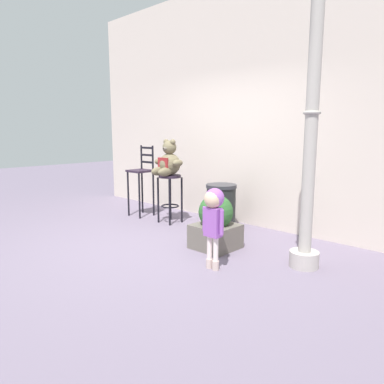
{
  "coord_description": "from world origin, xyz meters",
  "views": [
    {
      "loc": [
        3.56,
        -2.9,
        1.51
      ],
      "look_at": [
        0.22,
        0.63,
        0.68
      ],
      "focal_mm": 33.58,
      "sensor_mm": 36.0,
      "label": 1
    }
  ],
  "objects_px": {
    "teddy_bear": "(168,162)",
    "bar_stool_with_teddy": "(170,189)",
    "trash_bin": "(221,207)",
    "planter_with_shrub": "(216,224)",
    "child_walking": "(214,211)",
    "bar_chair_empty": "(142,176)",
    "lamppost": "(309,163)"
  },
  "relations": [
    {
      "from": "teddy_bear",
      "to": "bar_stool_with_teddy",
      "type": "bearing_deg",
      "value": 90.0
    },
    {
      "from": "trash_bin",
      "to": "planter_with_shrub",
      "type": "distance_m",
      "value": 0.92
    },
    {
      "from": "teddy_bear",
      "to": "child_walking",
      "type": "xyz_separation_m",
      "value": [
        1.84,
        -1.05,
        -0.35
      ]
    },
    {
      "from": "bar_stool_with_teddy",
      "to": "bar_chair_empty",
      "type": "relative_size",
      "value": 0.64
    },
    {
      "from": "lamppost",
      "to": "planter_with_shrub",
      "type": "height_order",
      "value": "lamppost"
    },
    {
      "from": "teddy_bear",
      "to": "lamppost",
      "type": "bearing_deg",
      "value": -6.82
    },
    {
      "from": "bar_stool_with_teddy",
      "to": "child_walking",
      "type": "height_order",
      "value": "child_walking"
    },
    {
      "from": "bar_stool_with_teddy",
      "to": "lamppost",
      "type": "bearing_deg",
      "value": -7.45
    },
    {
      "from": "bar_stool_with_teddy",
      "to": "bar_chair_empty",
      "type": "bearing_deg",
      "value": 179.51
    },
    {
      "from": "lamppost",
      "to": "planter_with_shrub",
      "type": "bearing_deg",
      "value": -171.36
    },
    {
      "from": "bar_stool_with_teddy",
      "to": "lamppost",
      "type": "xyz_separation_m",
      "value": [
        2.54,
        -0.33,
        0.61
      ]
    },
    {
      "from": "trash_bin",
      "to": "planter_with_shrub",
      "type": "bearing_deg",
      "value": -55.49
    },
    {
      "from": "trash_bin",
      "to": "bar_chair_empty",
      "type": "xyz_separation_m",
      "value": [
        -1.62,
        -0.25,
        0.36
      ]
    },
    {
      "from": "lamppost",
      "to": "planter_with_shrub",
      "type": "relative_size",
      "value": 4.17
    },
    {
      "from": "teddy_bear",
      "to": "child_walking",
      "type": "bearing_deg",
      "value": -29.69
    },
    {
      "from": "lamppost",
      "to": "bar_chair_empty",
      "type": "distance_m",
      "value": 3.33
    },
    {
      "from": "bar_stool_with_teddy",
      "to": "trash_bin",
      "type": "xyz_separation_m",
      "value": [
        0.88,
        0.25,
        -0.2
      ]
    },
    {
      "from": "planter_with_shrub",
      "to": "lamppost",
      "type": "bearing_deg",
      "value": 8.64
    },
    {
      "from": "bar_stool_with_teddy",
      "to": "trash_bin",
      "type": "height_order",
      "value": "bar_stool_with_teddy"
    },
    {
      "from": "child_walking",
      "to": "bar_stool_with_teddy",
      "type": "bearing_deg",
      "value": -0.42
    },
    {
      "from": "bar_stool_with_teddy",
      "to": "lamppost",
      "type": "relative_size",
      "value": 0.27
    },
    {
      "from": "trash_bin",
      "to": "bar_chair_empty",
      "type": "relative_size",
      "value": 0.56
    },
    {
      "from": "lamppost",
      "to": "bar_stool_with_teddy",
      "type": "bearing_deg",
      "value": 172.55
    },
    {
      "from": "bar_stool_with_teddy",
      "to": "bar_chair_empty",
      "type": "xyz_separation_m",
      "value": [
        -0.74,
        0.01,
        0.16
      ]
    },
    {
      "from": "child_walking",
      "to": "bar_chair_empty",
      "type": "distance_m",
      "value": 2.79
    },
    {
      "from": "planter_with_shrub",
      "to": "child_walking",
      "type": "bearing_deg",
      "value": -52.44
    },
    {
      "from": "teddy_bear",
      "to": "trash_bin",
      "type": "xyz_separation_m",
      "value": [
        0.88,
        0.28,
        -0.65
      ]
    },
    {
      "from": "teddy_bear",
      "to": "trash_bin",
      "type": "height_order",
      "value": "teddy_bear"
    },
    {
      "from": "bar_chair_empty",
      "to": "teddy_bear",
      "type": "bearing_deg",
      "value": -2.68
    },
    {
      "from": "child_walking",
      "to": "planter_with_shrub",
      "type": "relative_size",
      "value": 1.28
    },
    {
      "from": "trash_bin",
      "to": "bar_chair_empty",
      "type": "bearing_deg",
      "value": -171.35
    },
    {
      "from": "trash_bin",
      "to": "bar_stool_with_teddy",
      "type": "bearing_deg",
      "value": -163.97
    }
  ]
}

